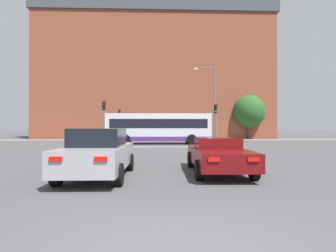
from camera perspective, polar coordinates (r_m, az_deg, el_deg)
stop_line_strip at (r=22.37m, az=-1.52°, el=-4.60°), size 8.16×0.30×0.01m
far_pavement at (r=36.55m, az=-1.73°, el=-3.00°), size 69.07×2.50×0.01m
brick_civic_building at (r=45.76m, az=-2.55°, el=11.23°), size 37.55×12.55×28.56m
car_saloon_left at (r=8.91m, az=-14.77°, el=-5.67°), size 1.96×4.34×1.60m
car_roadster_right at (r=9.68m, az=10.78°, el=-6.18°), size 2.01×4.43×1.26m
bus_crossing_lead at (r=26.69m, az=-2.03°, el=-0.41°), size 10.43×2.64×3.07m
traffic_light_near_left at (r=23.62m, az=-13.80°, el=2.23°), size 0.26×0.31×4.03m
traffic_light_far_left at (r=36.15m, az=-10.53°, el=1.40°), size 0.26×0.31×4.14m
traffic_light_near_right at (r=24.09m, az=10.34°, el=1.80°), size 0.26×0.31×3.78m
street_lamp_junction at (r=27.85m, az=9.38°, el=6.23°), size 2.34×0.36×8.03m
pedestrian_waiting at (r=37.50m, az=-9.75°, el=-1.30°), size 0.35×0.45×1.80m
tree_by_building at (r=40.79m, az=17.21°, el=3.05°), size 4.66×4.66×6.57m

